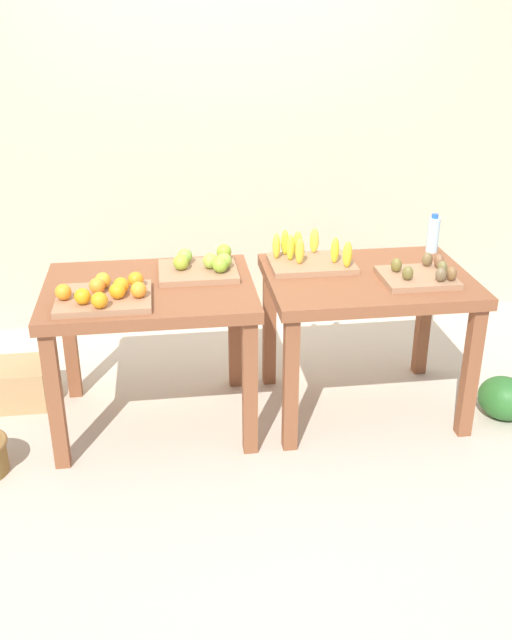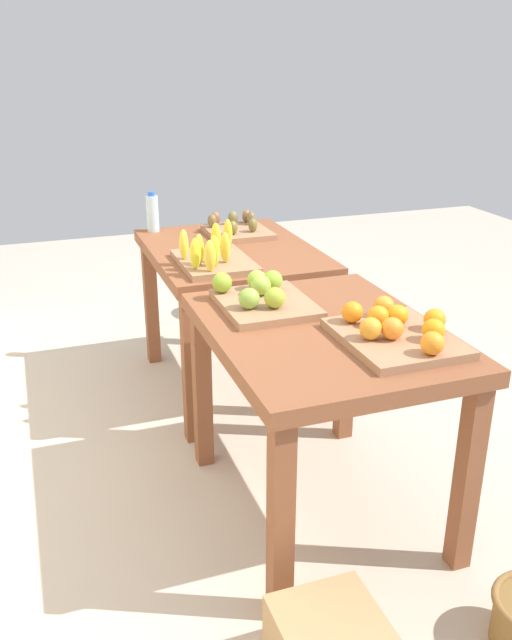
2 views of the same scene
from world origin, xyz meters
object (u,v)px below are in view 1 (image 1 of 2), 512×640
(kiwi_bin, at_px, (420,275))
(cardboard_produce_box, at_px, (11,384))
(display_table_left, at_px, (150,307))
(apple_bin, at_px, (202,266))
(water_bottle, at_px, (433,234))
(display_table_right, at_px, (367,296))
(orange_bin, at_px, (105,294))
(banana_crate, at_px, (309,258))

(kiwi_bin, height_order, cardboard_produce_box, kiwi_bin)
(display_table_left, distance_m, apple_bin, 0.35)
(display_table_left, bearing_deg, apple_bin, 27.00)
(display_table_left, relative_size, water_bottle, 4.80)
(display_table_right, bearing_deg, water_bottle, 34.17)
(orange_bin, relative_size, water_bottle, 2.07)
(display_table_left, distance_m, display_table_right, 1.12)
(kiwi_bin, distance_m, cardboard_produce_box, 2.30)
(display_table_right, relative_size, orange_bin, 2.32)
(kiwi_bin, relative_size, water_bottle, 1.66)
(orange_bin, xyz_separation_m, banana_crate, (1.04, 0.35, 0.01))
(apple_bin, height_order, water_bottle, water_bottle)
(banana_crate, distance_m, kiwi_bin, 0.58)
(apple_bin, bearing_deg, display_table_right, -9.40)
(apple_bin, relative_size, water_bottle, 1.86)
(water_bottle, distance_m, cardboard_produce_box, 2.49)
(display_table_right, xyz_separation_m, cardboard_produce_box, (-1.92, 0.30, -0.55))
(display_table_left, distance_m, banana_crate, 0.88)
(orange_bin, relative_size, kiwi_bin, 1.24)
(orange_bin, bearing_deg, cardboard_produce_box, 141.66)
(cardboard_produce_box, bearing_deg, water_bottle, 0.10)
(display_table_left, bearing_deg, banana_crate, 11.58)
(display_table_left, relative_size, banana_crate, 2.36)
(display_table_left, relative_size, cardboard_produce_box, 2.60)
(apple_bin, xyz_separation_m, kiwi_bin, (1.08, -0.25, -0.01))
(banana_crate, xyz_separation_m, cardboard_produce_box, (-1.64, 0.13, -0.71))
(orange_bin, height_order, banana_crate, banana_crate)
(display_table_right, height_order, kiwi_bin, kiwi_bin)
(display_table_right, relative_size, cardboard_produce_box, 2.60)
(orange_bin, distance_m, water_bottle, 1.83)
(orange_bin, distance_m, cardboard_produce_box, 1.04)
(display_table_left, height_order, kiwi_bin, kiwi_bin)
(banana_crate, height_order, kiwi_bin, banana_crate)
(display_table_left, relative_size, kiwi_bin, 2.89)
(display_table_left, bearing_deg, orange_bin, -138.43)
(water_bottle, bearing_deg, display_table_left, -169.02)
(display_table_right, bearing_deg, banana_crate, 147.88)
(water_bottle, bearing_deg, orange_bin, -164.79)
(display_table_right, bearing_deg, apple_bin, 170.60)
(orange_bin, relative_size, apple_bin, 1.11)
(display_table_right, xyz_separation_m, kiwi_bin, (0.24, -0.11, 0.15))
(display_table_left, bearing_deg, kiwi_bin, -4.60)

